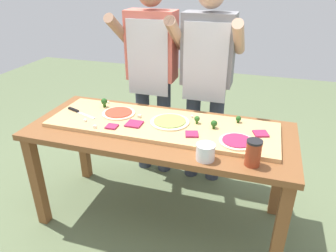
# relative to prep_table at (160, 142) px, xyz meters

# --- Properties ---
(ground_plane) EXTENTS (8.00, 8.00, 0.00)m
(ground_plane) POSITION_rel_prep_table_xyz_m (0.00, 0.00, -0.66)
(ground_plane) COLOR #60704C
(prep_table) EXTENTS (1.78, 0.74, 0.77)m
(prep_table) POSITION_rel_prep_table_xyz_m (0.00, 0.00, 0.00)
(prep_table) COLOR brown
(prep_table) RESTS_ON ground
(cutting_board) EXTENTS (1.55, 0.49, 0.03)m
(cutting_board) POSITION_rel_prep_table_xyz_m (-0.00, 0.03, 0.11)
(cutting_board) COLOR tan
(cutting_board) RESTS_ON prep_table
(chefs_knife) EXTENTS (0.28, 0.12, 0.02)m
(chefs_knife) POSITION_rel_prep_table_xyz_m (-0.64, 0.02, 0.13)
(chefs_knife) COLOR #B7BABF
(chefs_knife) RESTS_ON cutting_board
(pizza_whole_pesto_green) EXTENTS (0.27, 0.27, 0.02)m
(pizza_whole_pesto_green) POSITION_rel_prep_table_xyz_m (0.05, 0.06, 0.13)
(pizza_whole_pesto_green) COLOR beige
(pizza_whole_pesto_green) RESTS_ON cutting_board
(pizza_whole_beet_magenta) EXTENTS (0.22, 0.22, 0.02)m
(pizza_whole_beet_magenta) POSITION_rel_prep_table_xyz_m (0.52, -0.08, 0.13)
(pizza_whole_beet_magenta) COLOR beige
(pizza_whole_beet_magenta) RESTS_ON cutting_board
(pizza_whole_tomato_red) EXTENTS (0.24, 0.24, 0.02)m
(pizza_whole_tomato_red) POSITION_rel_prep_table_xyz_m (-0.34, 0.08, 0.13)
(pizza_whole_tomato_red) COLOR beige
(pizza_whole_tomato_red) RESTS_ON cutting_board
(pizza_slice_near_right) EXTENTS (0.07, 0.07, 0.01)m
(pizza_slice_near_right) POSITION_rel_prep_table_xyz_m (-0.29, -0.13, 0.13)
(pizza_slice_near_right) COLOR #9E234C
(pizza_slice_near_right) RESTS_ON cutting_board
(pizza_slice_far_left) EXTENTS (0.11, 0.11, 0.01)m
(pizza_slice_far_left) POSITION_rel_prep_table_xyz_m (0.65, 0.06, 0.13)
(pizza_slice_far_left) COLOR #9E234C
(pizza_slice_far_left) RESTS_ON cutting_board
(pizza_slice_center) EXTENTS (0.10, 0.10, 0.01)m
(pizza_slice_center) POSITION_rel_prep_table_xyz_m (-0.17, -0.04, 0.13)
(pizza_slice_center) COLOR #9E234C
(pizza_slice_center) RESTS_ON cutting_board
(pizza_slice_far_right) EXTENTS (0.10, 0.10, 0.01)m
(pizza_slice_far_right) POSITION_rel_prep_table_xyz_m (0.24, -0.07, 0.13)
(pizza_slice_far_right) COLOR #9E234C
(pizza_slice_far_right) RESTS_ON cutting_board
(broccoli_floret_front_left) EXTENTS (0.04, 0.04, 0.05)m
(broccoli_floret_front_left) POSITION_rel_prep_table_xyz_m (0.23, 0.10, 0.16)
(broccoli_floret_front_left) COLOR #366618
(broccoli_floret_front_left) RESTS_ON cutting_board
(broccoli_floret_center_left) EXTENTS (0.04, 0.04, 0.06)m
(broccoli_floret_center_left) POSITION_rel_prep_table_xyz_m (0.35, 0.06, 0.16)
(broccoli_floret_center_left) COLOR #2C5915
(broccoli_floret_center_left) RESTS_ON cutting_board
(broccoli_floret_front_right) EXTENTS (0.05, 0.05, 0.07)m
(broccoli_floret_front_right) POSITION_rel_prep_table_xyz_m (-0.50, 0.17, 0.17)
(broccoli_floret_front_right) COLOR #2C5915
(broccoli_floret_front_right) RESTS_ON cutting_board
(broccoli_floret_center_right) EXTENTS (0.04, 0.04, 0.05)m
(broccoli_floret_center_right) POSITION_rel_prep_table_xyz_m (0.50, 0.20, 0.15)
(broccoli_floret_center_right) COLOR #2C5915
(broccoli_floret_center_right) RESTS_ON cutting_board
(cheese_crumble_a) EXTENTS (0.02, 0.02, 0.02)m
(cheese_crumble_a) POSITION_rel_prep_table_xyz_m (-0.51, -0.10, 0.14)
(cheese_crumble_a) COLOR white
(cheese_crumble_a) RESTS_ON cutting_board
(cheese_crumble_b) EXTENTS (0.02, 0.02, 0.02)m
(cheese_crumble_b) POSITION_rel_prep_table_xyz_m (-0.51, 0.25, 0.14)
(cheese_crumble_b) COLOR white
(cheese_crumble_b) RESTS_ON cutting_board
(cheese_crumble_c) EXTENTS (0.02, 0.02, 0.02)m
(cheese_crumble_c) POSITION_rel_prep_table_xyz_m (0.18, 0.18, 0.14)
(cheese_crumble_c) COLOR white
(cheese_crumble_c) RESTS_ON cutting_board
(cheese_crumble_d) EXTENTS (0.03, 0.03, 0.02)m
(cheese_crumble_d) POSITION_rel_prep_table_xyz_m (-0.18, 0.07, 0.14)
(cheese_crumble_d) COLOR silver
(cheese_crumble_d) RESTS_ON cutting_board
(cheese_crumble_e) EXTENTS (0.02, 0.02, 0.02)m
(cheese_crumble_e) POSITION_rel_prep_table_xyz_m (-0.39, -0.17, 0.14)
(cheese_crumble_e) COLOR white
(cheese_crumble_e) RESTS_ON cutting_board
(flour_cup) EXTENTS (0.11, 0.11, 0.09)m
(flour_cup) POSITION_rel_prep_table_xyz_m (0.37, -0.29, 0.14)
(flour_cup) COLOR white
(flour_cup) RESTS_ON prep_table
(sauce_jar) EXTENTS (0.09, 0.09, 0.15)m
(sauce_jar) POSITION_rel_prep_table_xyz_m (0.62, -0.27, 0.18)
(sauce_jar) COLOR #99381E
(sauce_jar) RESTS_ON prep_table
(cook_left) EXTENTS (0.54, 0.39, 1.67)m
(cook_left) POSITION_rel_prep_table_xyz_m (-0.28, 0.62, 0.33)
(cook_left) COLOR #333847
(cook_left) RESTS_ON ground
(cook_right) EXTENTS (0.54, 0.39, 1.67)m
(cook_right) POSITION_rel_prep_table_xyz_m (0.19, 0.62, 0.33)
(cook_right) COLOR #333847
(cook_right) RESTS_ON ground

